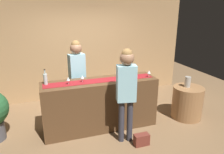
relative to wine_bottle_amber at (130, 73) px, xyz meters
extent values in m
plane|color=brown|center=(-0.62, 0.05, -1.16)|extent=(10.00, 10.00, 0.00)
cube|color=tan|center=(-0.62, 1.95, 0.29)|extent=(6.00, 0.12, 2.90)
cube|color=#543821|center=(-0.62, 0.05, -0.64)|extent=(2.32, 0.60, 1.05)
cube|color=maroon|center=(-0.62, 0.05, -0.11)|extent=(2.21, 0.28, 0.01)
cylinder|color=brown|center=(0.00, 0.00, -0.01)|extent=(0.07, 0.07, 0.21)
cylinder|color=brown|center=(0.00, 0.00, 0.13)|extent=(0.03, 0.03, 0.08)
cylinder|color=black|center=(0.00, 0.00, 0.18)|extent=(0.03, 0.03, 0.02)
cylinder|color=#B2C6C1|center=(-1.66, 0.15, -0.01)|extent=(0.07, 0.07, 0.21)
cylinder|color=#B2C6C1|center=(-1.66, 0.15, 0.13)|extent=(0.03, 0.03, 0.08)
cylinder|color=black|center=(-1.66, 0.15, 0.18)|extent=(0.03, 0.03, 0.02)
cylinder|color=silver|center=(-1.25, 0.02, -0.11)|extent=(0.06, 0.06, 0.00)
cylinder|color=silver|center=(-1.25, 0.02, -0.07)|extent=(0.01, 0.01, 0.08)
cone|color=silver|center=(-1.25, 0.02, 0.00)|extent=(0.07, 0.07, 0.06)
cylinder|color=silver|center=(-0.97, 0.06, -0.11)|extent=(0.06, 0.06, 0.00)
cylinder|color=silver|center=(-0.97, 0.06, -0.07)|extent=(0.01, 0.01, 0.08)
cone|color=silver|center=(-0.97, 0.06, 0.00)|extent=(0.07, 0.07, 0.06)
cylinder|color=silver|center=(0.42, -0.04, -0.11)|extent=(0.06, 0.06, 0.00)
cylinder|color=silver|center=(0.42, -0.04, -0.07)|extent=(0.01, 0.01, 0.08)
cone|color=silver|center=(0.42, -0.04, 0.00)|extent=(0.07, 0.07, 0.06)
cylinder|color=#26262B|center=(-0.91, 0.65, -0.74)|extent=(0.11, 0.11, 0.84)
cylinder|color=#26262B|center=(-1.06, 0.62, -0.74)|extent=(0.11, 0.11, 0.84)
cube|color=#99D1E0|center=(-0.98, 0.63, 0.01)|extent=(0.37, 0.26, 0.66)
sphere|color=#9E7051|center=(-0.98, 0.63, 0.46)|extent=(0.25, 0.25, 0.25)
sphere|color=olive|center=(-0.98, 0.63, 0.53)|extent=(0.20, 0.20, 0.20)
cylinder|color=#33333D|center=(-0.39, -0.55, -0.75)|extent=(0.11, 0.11, 0.83)
cylinder|color=#33333D|center=(-0.23, -0.58, -0.75)|extent=(0.11, 0.11, 0.83)
cube|color=#99D1E0|center=(-0.31, -0.56, 0.00)|extent=(0.37, 0.26, 0.66)
sphere|color=#9E7051|center=(-0.31, -0.56, 0.45)|extent=(0.25, 0.25, 0.25)
sphere|color=olive|center=(-0.31, -0.56, 0.52)|extent=(0.19, 0.19, 0.19)
cylinder|color=#996B42|center=(1.39, -0.15, -0.79)|extent=(0.68, 0.68, 0.74)
cylinder|color=#A8A399|center=(1.36, -0.11, -0.30)|extent=(0.13, 0.13, 0.24)
cube|color=brown|center=(-0.08, -0.80, -1.05)|extent=(0.28, 0.14, 0.22)
camera|label=1|loc=(-1.65, -3.78, 1.23)|focal=33.55mm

